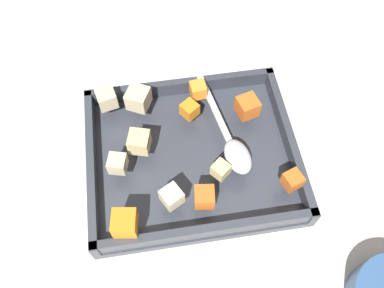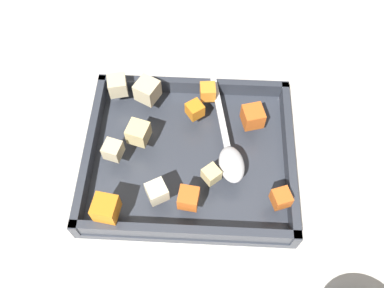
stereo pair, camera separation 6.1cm
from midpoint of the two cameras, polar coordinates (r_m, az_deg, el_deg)
ground_plane at (r=0.66m, az=4.29°, el=-2.75°), size 4.00×4.00×0.00m
baking_dish at (r=0.65m, az=2.69°, el=-2.03°), size 0.33×0.27×0.04m
carrot_chunk_back_center at (r=0.59m, az=15.81°, el=-7.67°), size 0.03×0.03×0.02m
carrot_chunk_corner_sw at (r=0.57m, az=-8.66°, el=-9.29°), size 0.04×0.04×0.03m
carrot_chunk_near_spoon at (r=0.64m, az=11.66°, el=3.59°), size 0.04×0.04×0.03m
carrot_chunk_near_right at (r=0.57m, az=3.02°, el=-7.96°), size 0.03×0.03×0.03m
carrot_chunk_mid_right at (r=0.66m, az=5.25°, el=7.15°), size 0.03×0.03×0.02m
carrot_chunk_mid_left at (r=0.64m, az=3.50°, el=4.63°), size 0.03×0.03×0.02m
potato_chunk_corner_se at (r=0.62m, az=-4.42°, el=1.34°), size 0.04×0.04×0.03m
potato_chunk_heap_top at (r=0.59m, az=6.12°, el=-4.57°), size 0.03×0.03×0.02m
potato_chunk_far_left at (r=0.67m, az=-7.59°, el=8.00°), size 0.04×0.04×0.03m
potato_chunk_far_right at (r=0.66m, az=-3.33°, el=7.35°), size 0.05×0.05×0.03m
potato_chunk_front_center at (r=0.61m, az=-7.94°, el=-1.11°), size 0.03×0.03×0.03m
potato_chunk_near_left at (r=0.57m, az=-1.52°, el=-7.05°), size 0.04×0.04×0.03m
serving_spoon at (r=0.61m, az=8.64°, el=-2.05°), size 0.06×0.20×0.02m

